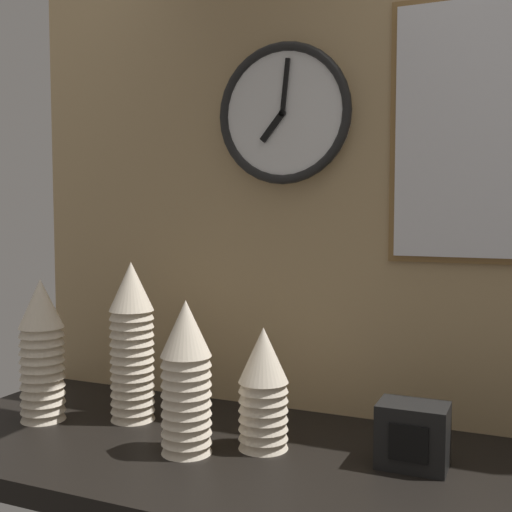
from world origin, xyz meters
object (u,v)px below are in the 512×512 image
(cup_stack_left, at_px, (132,341))
(napkin_dispenser, at_px, (413,435))
(cup_stack_far_left, at_px, (42,350))
(cup_stack_center_left, at_px, (186,377))
(cup_stack_center, at_px, (263,388))
(wall_clock, at_px, (284,114))

(cup_stack_left, relative_size, napkin_dispenser, 2.83)
(cup_stack_far_left, bearing_deg, cup_stack_left, 24.05)
(cup_stack_far_left, bearing_deg, napkin_dispenser, 4.54)
(cup_stack_center_left, distance_m, cup_stack_center, 0.14)
(cup_stack_left, xyz_separation_m, wall_clock, (0.26, 0.18, 0.47))
(cup_stack_far_left, bearing_deg, wall_clock, 30.73)
(cup_stack_center_left, height_order, napkin_dispenser, cup_stack_center_left)
(cup_stack_center_left, height_order, wall_clock, wall_clock)
(cup_stack_center_left, xyz_separation_m, cup_stack_far_left, (-0.36, 0.04, 0.01))
(cup_stack_center_left, bearing_deg, wall_clock, 76.53)
(cup_stack_center_left, relative_size, wall_clock, 0.93)
(cup_stack_center, height_order, cup_stack_far_left, cup_stack_far_left)
(napkin_dispenser, bearing_deg, cup_stack_center, -174.95)
(napkin_dispenser, bearing_deg, cup_stack_left, 178.36)
(wall_clock, bearing_deg, napkin_dispenser, -32.46)
(cup_stack_center, bearing_deg, wall_clock, 101.97)
(cup_stack_left, height_order, napkin_dispenser, cup_stack_left)
(cup_stack_center_left, height_order, cup_stack_far_left, cup_stack_far_left)
(cup_stack_center_left, bearing_deg, napkin_dispenser, 14.32)
(cup_stack_center, bearing_deg, cup_stack_center_left, -147.79)
(cup_stack_center, height_order, cup_stack_left, cup_stack_left)
(wall_clock, height_order, napkin_dispenser, wall_clock)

